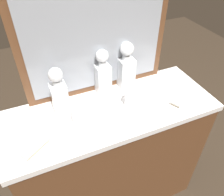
{
  "coord_description": "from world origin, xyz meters",
  "views": [
    {
      "loc": [
        -0.37,
        -0.85,
        1.79
      ],
      "look_at": [
        0.0,
        0.0,
        1.01
      ],
      "focal_mm": 36.28,
      "sensor_mm": 36.0,
      "label": 1
    }
  ],
  "objects": [
    {
      "name": "crystal_decanter_right",
      "position": [
        0.16,
        0.17,
        1.05
      ],
      "size": [
        0.09,
        0.09,
        0.3
      ],
      "color": "white",
      "rests_on": "dresser"
    },
    {
      "name": "dresser",
      "position": [
        0.0,
        0.0,
        0.47
      ],
      "size": [
        1.19,
        0.46,
        0.93
      ],
      "color": "brown",
      "rests_on": "ground_plane"
    },
    {
      "name": "silver_brush_rear",
      "position": [
        -0.44,
        -0.11,
        0.94
      ],
      "size": [
        0.15,
        0.13,
        0.02
      ],
      "color": "#B7A88C",
      "rests_on": "dresser"
    },
    {
      "name": "crystal_decanter_rear",
      "position": [
        0.01,
        0.16,
        1.05
      ],
      "size": [
        0.08,
        0.08,
        0.29
      ],
      "color": "white",
      "rests_on": "dresser"
    },
    {
      "name": "crystal_decanter_far_left",
      "position": [
        -0.26,
        0.09,
        1.04
      ],
      "size": [
        0.08,
        0.08,
        0.28
      ],
      "color": "white",
      "rests_on": "dresser"
    },
    {
      "name": "ground_plane",
      "position": [
        0.0,
        0.0,
        0.0
      ],
      "size": [
        6.0,
        6.0,
        0.0
      ],
      "primitive_type": "plane",
      "color": "#2D2319"
    },
    {
      "name": "silver_brush_far_right",
      "position": [
        0.39,
        -0.09,
        0.94
      ],
      "size": [
        0.15,
        0.12,
        0.02
      ],
      "color": "#B7A88C",
      "rests_on": "dresser"
    },
    {
      "name": "crystal_tumbler_center",
      "position": [
        -0.19,
        -0.02,
        0.97
      ],
      "size": [
        0.08,
        0.08,
        0.09
      ],
      "color": "white",
      "rests_on": "dresser"
    },
    {
      "name": "porcelain_dish",
      "position": [
        -0.1,
        -0.1,
        0.94
      ],
      "size": [
        0.08,
        0.08,
        0.01
      ],
      "color": "silver",
      "rests_on": "dresser"
    },
    {
      "name": "crystal_tumbler_front",
      "position": [
        0.12,
        -0.01,
        0.97
      ],
      "size": [
        0.09,
        0.09,
        0.1
      ],
      "color": "white",
      "rests_on": "dresser"
    },
    {
      "name": "dresser_mirror",
      "position": [
        0.0,
        0.21,
        1.3
      ],
      "size": [
        0.84,
        0.03,
        0.75
      ],
      "color": "brown",
      "rests_on": "dresser"
    }
  ]
}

